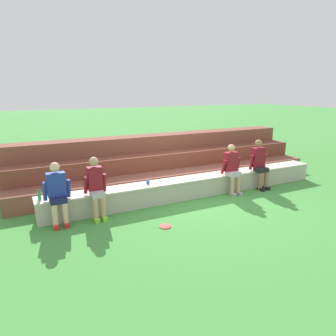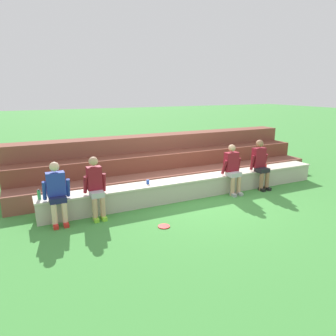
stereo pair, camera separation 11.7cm
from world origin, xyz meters
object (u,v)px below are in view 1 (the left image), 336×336
object	(u,v)px
person_left_of_center	(96,186)
plastic_cup_middle	(264,166)
person_center	(232,168)
water_bottle_mid_right	(39,195)
water_bottle_center_gap	(235,167)
person_right_of_center	(259,163)
frisbee	(165,226)
person_far_left	(57,192)
plastic_cup_right_end	(148,182)

from	to	relation	value
person_left_of_center	plastic_cup_middle	xyz separation A→B (m)	(5.11, 0.27, -0.16)
person_center	water_bottle_mid_right	xyz separation A→B (m)	(-4.85, 0.26, -0.11)
water_bottle_center_gap	person_right_of_center	bearing A→B (deg)	-20.04
water_bottle_center_gap	plastic_cup_middle	xyz separation A→B (m)	(1.08, -0.01, -0.07)
person_center	frisbee	distance (m)	2.91
person_left_of_center	frisbee	bearing A→B (deg)	-45.55
person_far_left	water_bottle_mid_right	world-z (taller)	person_far_left
person_left_of_center	person_right_of_center	size ratio (longest dim) A/B	0.97
water_bottle_center_gap	plastic_cup_right_end	xyz separation A→B (m)	(-2.68, -0.00, -0.07)
person_right_of_center	frisbee	distance (m)	3.84
plastic_cup_right_end	water_bottle_center_gap	bearing A→B (deg)	0.04
person_left_of_center	plastic_cup_middle	size ratio (longest dim) A/B	13.35
person_left_of_center	person_center	distance (m)	3.70
water_bottle_mid_right	frisbee	bearing A→B (deg)	-31.67
water_bottle_center_gap	plastic_cup_middle	world-z (taller)	water_bottle_center_gap
person_center	plastic_cup_right_end	size ratio (longest dim) A/B	13.16
plastic_cup_right_end	plastic_cup_middle	world-z (taller)	same
person_far_left	plastic_cup_middle	bearing A→B (deg)	2.72
plastic_cup_middle	frisbee	xyz separation A→B (m)	(-3.99, -1.41, -0.55)
water_bottle_mid_right	frisbee	world-z (taller)	water_bottle_mid_right
person_center	water_bottle_center_gap	bearing A→B (deg)	40.71
person_right_of_center	person_far_left	bearing A→B (deg)	-179.52
person_far_left	frisbee	distance (m)	2.34
water_bottle_center_gap	person_left_of_center	bearing A→B (deg)	-176.01
person_center	water_bottle_center_gap	distance (m)	0.44
person_far_left	water_bottle_center_gap	size ratio (longest dim) A/B	5.17
person_far_left	person_left_of_center	distance (m)	0.81
person_right_of_center	water_bottle_center_gap	xyz separation A→B (m)	(-0.67, 0.24, -0.12)
water_bottle_mid_right	plastic_cup_middle	xyz separation A→B (m)	(6.25, 0.01, -0.05)
frisbee	plastic_cup_right_end	bearing A→B (deg)	80.72
person_left_of_center	plastic_cup_middle	world-z (taller)	person_left_of_center
person_far_left	water_bottle_mid_right	distance (m)	0.44
person_center	plastic_cup_right_end	world-z (taller)	person_center
water_bottle_mid_right	plastic_cup_middle	world-z (taller)	water_bottle_mid_right
person_far_left	person_center	bearing A→B (deg)	0.14
person_far_left	person_right_of_center	xyz separation A→B (m)	(5.50, 0.05, 0.04)
person_left_of_center	water_bottle_mid_right	world-z (taller)	person_left_of_center
person_center	person_far_left	bearing A→B (deg)	-179.86
water_bottle_center_gap	frisbee	xyz separation A→B (m)	(-2.91, -1.42, -0.62)
person_center	frisbee	size ratio (longest dim) A/B	5.35
person_right_of_center	frisbee	xyz separation A→B (m)	(-3.58, -1.17, -0.74)
water_bottle_center_gap	plastic_cup_right_end	world-z (taller)	water_bottle_center_gap
person_right_of_center	water_bottle_mid_right	size ratio (longest dim) A/B	6.31
person_far_left	frisbee	xyz separation A→B (m)	(1.93, -1.13, -0.70)
person_far_left	plastic_cup_right_end	distance (m)	2.18
person_right_of_center	water_bottle_mid_right	xyz separation A→B (m)	(-5.84, 0.22, -0.14)
person_far_left	plastic_cup_right_end	world-z (taller)	person_far_left
plastic_cup_middle	person_center	bearing A→B (deg)	-169.13
person_right_of_center	water_bottle_mid_right	world-z (taller)	person_right_of_center
person_center	person_right_of_center	bearing A→B (deg)	2.03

